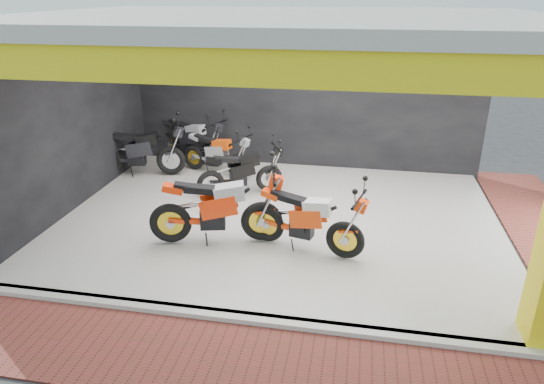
{
  "coord_description": "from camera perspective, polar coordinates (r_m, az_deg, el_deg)",
  "views": [
    {
      "loc": [
        1.35,
        -6.1,
        4.04
      ],
      "look_at": [
        -0.02,
        1.29,
        0.9
      ],
      "focal_mm": 32.0,
      "sensor_mm": 36.0,
      "label": 1
    }
  ],
  "objects": [
    {
      "name": "header_beam_front",
      "position": [
        5.33,
        -4.42,
        14.6
      ],
      "size": [
        8.4,
        0.3,
        0.4
      ],
      "primitive_type": "cube",
      "color": "yellow",
      "rests_on": "corner_column"
    },
    {
      "name": "moto_row_d",
      "position": [
        11.19,
        -11.93,
        5.22
      ],
      "size": [
        2.34,
        1.27,
        1.35
      ],
      "primitive_type": null,
      "rotation": [
        0.0,
        0.0,
        0.21
      ],
      "color": "black",
      "rests_on": "showroom_floor"
    },
    {
      "name": "paver_front",
      "position": [
        6.04,
        -5.46,
        -19.24
      ],
      "size": [
        9.0,
        1.4,
        0.03
      ],
      "primitive_type": "cube",
      "color": "maroon",
      "rests_on": "ground"
    },
    {
      "name": "floor_kerb",
      "position": [
        6.6,
        -3.6,
        -14.6
      ],
      "size": [
        8.0,
        0.2,
        0.1
      ],
      "primitive_type": "cube",
      "color": "white",
      "rests_on": "ground"
    },
    {
      "name": "moto_row_a",
      "position": [
        7.96,
        -1.24,
        -1.25
      ],
      "size": [
        2.47,
        1.38,
        1.43
      ],
      "primitive_type": null,
      "rotation": [
        0.0,
        0.0,
        0.23
      ],
      "color": "#FB330A",
      "rests_on": "showroom_floor"
    },
    {
      "name": "moto_row_e",
      "position": [
        11.65,
        -7.17,
        6.08
      ],
      "size": [
        2.27,
        1.52,
        1.3
      ],
      "primitive_type": null,
      "rotation": [
        0.0,
        0.0,
        -0.38
      ],
      "color": "black",
      "rests_on": "showroom_floor"
    },
    {
      "name": "ground",
      "position": [
        7.44,
        -1.68,
        -10.24
      ],
      "size": [
        80.0,
        80.0,
        0.0
      ],
      "primitive_type": "plane",
      "color": "#2D2D30",
      "rests_on": "ground"
    },
    {
      "name": "back_wall",
      "position": [
        11.51,
        3.65,
        11.15
      ],
      "size": [
        8.2,
        0.2,
        3.5
      ],
      "primitive_type": "cube",
      "color": "black",
      "rests_on": "ground"
    },
    {
      "name": "moto_row_c",
      "position": [
        10.81,
        -4.04,
        4.49
      ],
      "size": [
        2.01,
        1.25,
        1.16
      ],
      "primitive_type": null,
      "rotation": [
        0.0,
        0.0,
        -0.31
      ],
      "color": "#95979C",
      "rests_on": "showroom_floor"
    },
    {
      "name": "left_wall",
      "position": [
        10.03,
        -22.97,
        7.67
      ],
      "size": [
        0.2,
        6.2,
        3.5
      ],
      "primitive_type": "cube",
      "color": "black",
      "rests_on": "ground"
    },
    {
      "name": "moto_row_b",
      "position": [
        10.04,
        -0.34,
        3.1
      ],
      "size": [
        2.01,
        1.46,
        1.16
      ],
      "primitive_type": null,
      "rotation": [
        0.0,
        0.0,
        0.45
      ],
      "color": "black",
      "rests_on": "showroom_floor"
    },
    {
      "name": "showroom_ceiling",
      "position": [
        8.22,
        1.12,
        19.59
      ],
      "size": [
        8.4,
        6.4,
        0.2
      ],
      "primitive_type": "cube",
      "color": "beige",
      "rests_on": "corner_column"
    },
    {
      "name": "showroom_floor",
      "position": [
        9.13,
        0.95,
        -3.25
      ],
      "size": [
        8.0,
        6.0,
        0.1
      ],
      "primitive_type": "cube",
      "color": "white",
      "rests_on": "ground"
    },
    {
      "name": "moto_hero",
      "position": [
        7.55,
        8.73,
        -3.56
      ],
      "size": [
        2.21,
        1.25,
        1.28
      ],
      "primitive_type": null,
      "rotation": [
        0.0,
        0.0,
        -0.24
      ],
      "color": "#FF410A",
      "rests_on": "showroom_floor"
    }
  ]
}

